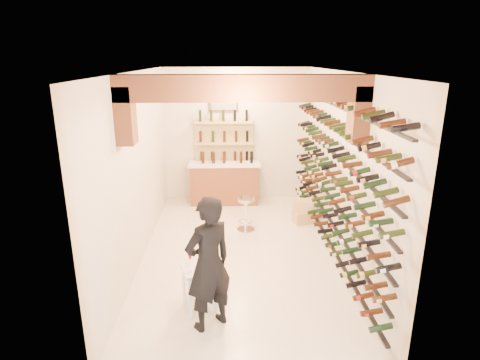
% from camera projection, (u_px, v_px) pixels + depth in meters
% --- Properties ---
extents(ground, '(6.00, 6.00, 0.00)m').
position_uv_depth(ground, '(241.00, 253.00, 7.30)').
color(ground, silver).
rests_on(ground, ground).
extents(room_shell, '(3.52, 6.02, 3.21)m').
position_uv_depth(room_shell, '(241.00, 134.00, 6.39)').
color(room_shell, beige).
rests_on(room_shell, ground).
extents(wine_rack, '(0.32, 5.70, 2.56)m').
position_uv_depth(wine_rack, '(329.00, 171.00, 6.89)').
color(wine_rack, black).
rests_on(wine_rack, ground).
extents(back_counter, '(1.70, 0.62, 1.29)m').
position_uv_depth(back_counter, '(224.00, 182.00, 9.66)').
color(back_counter, brown).
rests_on(back_counter, ground).
extents(back_shelving, '(1.40, 0.31, 2.73)m').
position_uv_depth(back_shelving, '(224.00, 154.00, 9.71)').
color(back_shelving, tan).
rests_on(back_shelving, ground).
extents(tasting_table, '(0.56, 0.56, 0.78)m').
position_uv_depth(tasting_table, '(199.00, 275.00, 5.55)').
color(tasting_table, white).
rests_on(tasting_table, ground).
extents(white_stool, '(0.51, 0.51, 0.48)m').
position_uv_depth(white_stool, '(206.00, 284.00, 5.84)').
color(white_stool, white).
rests_on(white_stool, ground).
extents(person, '(0.80, 0.74, 1.82)m').
position_uv_depth(person, '(209.00, 264.00, 5.07)').
color(person, black).
rests_on(person, ground).
extents(chrome_barstool, '(0.36, 0.36, 0.71)m').
position_uv_depth(chrome_barstool, '(246.00, 212.00, 8.13)').
color(chrome_barstool, silver).
rests_on(chrome_barstool, ground).
extents(crate_lower, '(0.49, 0.40, 0.26)m').
position_uv_depth(crate_lower, '(303.00, 217.00, 8.61)').
color(crate_lower, tan).
rests_on(crate_lower, ground).
extents(crate_upper, '(0.50, 0.40, 0.25)m').
position_uv_depth(crate_upper, '(304.00, 206.00, 8.53)').
color(crate_upper, tan).
rests_on(crate_upper, crate_lower).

